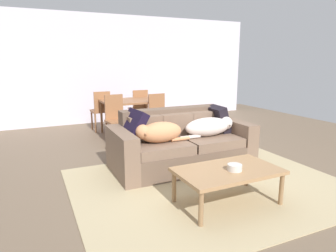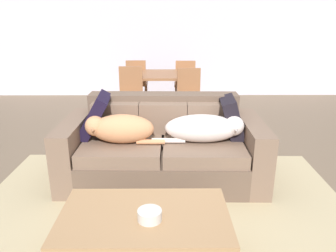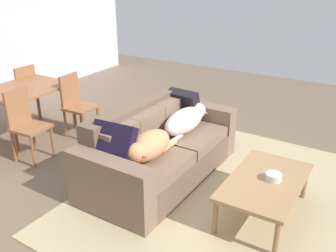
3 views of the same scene
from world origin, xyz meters
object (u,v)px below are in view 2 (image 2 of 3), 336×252
at_px(dining_chair_near_right, 189,96).
at_px(dining_chair_far_left, 137,81).
at_px(throw_pillow_by_left_arm, 94,115).
at_px(throw_pillow_by_right_arm, 232,118).
at_px(dog_on_left_cushion, 119,129).
at_px(dining_chair_far_right, 185,82).
at_px(bowl_on_coffee_table, 150,215).
at_px(dog_on_right_cushion, 205,128).
at_px(dining_table, 163,78).
at_px(couch, 163,148).
at_px(coffee_table, 144,219).
at_px(dining_chair_near_left, 131,95).

height_order(dining_chair_near_right, dining_chair_far_left, dining_chair_near_right).
relative_size(throw_pillow_by_left_arm, throw_pillow_by_right_arm, 1.11).
xyz_separation_m(dog_on_left_cushion, dining_chair_far_right, (0.83, 2.99, -0.11)).
relative_size(throw_pillow_by_left_arm, bowl_on_coffee_table, 2.95).
bearing_deg(dog_on_right_cushion, throw_pillow_by_left_arm, 170.09).
xyz_separation_m(bowl_on_coffee_table, dining_chair_far_right, (0.47, 4.23, 0.05)).
xyz_separation_m(dining_chair_near_right, dining_chair_far_left, (-0.91, 1.15, 0.01)).
xyz_separation_m(dog_on_left_cushion, dining_table, (0.41, 2.42, 0.06)).
bearing_deg(dog_on_right_cushion, couch, 162.39).
bearing_deg(throw_pillow_by_left_arm, dining_chair_near_right, 54.84).
relative_size(coffee_table, dining_chair_near_right, 1.26).
distance_m(throw_pillow_by_right_arm, coffee_table, 1.65).
bearing_deg(dining_chair_near_left, throw_pillow_by_right_arm, -56.77).
height_order(throw_pillow_by_left_arm, bowl_on_coffee_table, throw_pillow_by_left_arm).
bearing_deg(couch, bowl_on_coffee_table, -91.94).
bearing_deg(dining_chair_far_left, dining_table, 130.25).
bearing_deg(throw_pillow_by_left_arm, dining_chair_far_left, 85.64).
bearing_deg(bowl_on_coffee_table, dog_on_left_cushion, 106.12).
bearing_deg(throw_pillow_by_right_arm, dog_on_left_cushion, -169.44).
distance_m(dog_on_left_cushion, dining_chair_near_left, 1.84).
height_order(dog_on_right_cushion, dining_chair_near_left, dining_chair_near_left).
xyz_separation_m(bowl_on_coffee_table, dining_chair_near_left, (-0.43, 3.08, 0.07)).
distance_m(dining_chair_near_left, dining_chair_near_right, 0.90).
bearing_deg(coffee_table, throw_pillow_by_right_arm, 58.89).
height_order(dining_chair_near_left, dining_chair_far_left, dining_chair_near_left).
relative_size(bowl_on_coffee_table, dining_chair_far_right, 0.18).
bearing_deg(throw_pillow_by_left_arm, coffee_table, -66.76).
bearing_deg(throw_pillow_by_left_arm, couch, -6.24).
bearing_deg(dining_chair_near_right, dog_on_left_cushion, -117.37).
height_order(coffee_table, dining_chair_far_left, dining_chair_far_left).
bearing_deg(dining_chair_far_right, dining_chair_far_left, 2.50).
distance_m(dining_chair_near_right, dining_chair_far_right, 1.16).
xyz_separation_m(dog_on_left_cushion, dog_on_right_cushion, (0.86, 0.02, -0.01)).
distance_m(bowl_on_coffee_table, dining_table, 3.67).
relative_size(coffee_table, dining_table, 0.98).
relative_size(dog_on_right_cushion, dining_chair_far_right, 1.02).
bearing_deg(dining_table, couch, -89.47).
bearing_deg(dining_chair_near_right, throw_pillow_by_right_arm, -81.45).
bearing_deg(dining_chair_far_left, dining_chair_near_left, 89.49).
bearing_deg(dining_chair_far_right, throw_pillow_by_right_arm, 98.60).
xyz_separation_m(dog_on_left_cushion, dining_chair_far_left, (-0.08, 2.98, -0.10)).
height_order(dog_on_left_cushion, dining_chair_near_left, dining_chair_near_left).
xyz_separation_m(dog_on_right_cushion, dining_chair_far_right, (-0.03, 2.97, -0.11)).
distance_m(couch, dog_on_right_cushion, 0.53).
xyz_separation_m(coffee_table, dining_chair_far_right, (0.51, 4.17, 0.12)).
bearing_deg(dining_chair_far_left, dog_on_right_cushion, 106.47).
relative_size(throw_pillow_by_left_arm, dining_table, 0.40).
xyz_separation_m(throw_pillow_by_right_arm, dining_table, (-0.75, 2.21, 0.02)).
distance_m(throw_pillow_by_right_arm, dining_table, 2.33).
bearing_deg(dining_chair_near_right, bowl_on_coffee_table, -101.74).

